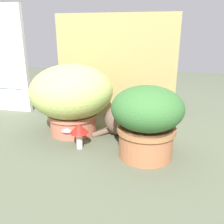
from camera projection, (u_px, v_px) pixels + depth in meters
ground_plane at (102, 146)px, 1.39m from camera, size 6.00×6.00×0.00m
cardboard_backdrop at (115, 68)px, 1.78m from camera, size 0.91×0.03×0.77m
window_panel_white at (8, 60)px, 1.90m from camera, size 0.31×0.05×0.85m
grass_planter at (72, 96)px, 1.51m from camera, size 0.53×0.53×0.45m
leafy_planter at (147, 119)px, 1.22m from camera, size 0.37×0.37×0.38m
cat at (126, 116)px, 1.52m from camera, size 0.37×0.29×0.32m
mushroom_ornament_pink at (68, 128)px, 1.44m from camera, size 0.09×0.09×0.11m
mushroom_ornament_red at (79, 130)px, 1.33m from camera, size 0.10×0.10×0.15m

